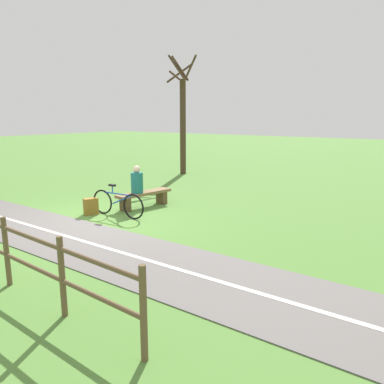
{
  "coord_description": "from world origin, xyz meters",
  "views": [
    {
      "loc": [
        5.95,
        7.15,
        2.6
      ],
      "look_at": [
        -1.26,
        2.12,
        0.79
      ],
      "focal_mm": 34.85,
      "sensor_mm": 36.0,
      "label": 1
    }
  ],
  "objects_px": {
    "backpack": "(91,206)",
    "bench": "(144,196)",
    "person_seated": "(137,181)",
    "bicycle": "(118,203)",
    "tree_mid_field": "(183,119)"
  },
  "relations": [
    {
      "from": "backpack",
      "to": "tree_mid_field",
      "type": "distance_m",
      "value": 7.83
    },
    {
      "from": "backpack",
      "to": "bench",
      "type": "bearing_deg",
      "value": 156.03
    },
    {
      "from": "backpack",
      "to": "tree_mid_field",
      "type": "height_order",
      "value": "tree_mid_field"
    },
    {
      "from": "bicycle",
      "to": "tree_mid_field",
      "type": "distance_m",
      "value": 7.81
    },
    {
      "from": "bench",
      "to": "person_seated",
      "type": "relative_size",
      "value": 2.3
    },
    {
      "from": "person_seated",
      "to": "backpack",
      "type": "relative_size",
      "value": 1.76
    },
    {
      "from": "person_seated",
      "to": "backpack",
      "type": "height_order",
      "value": "person_seated"
    },
    {
      "from": "bicycle",
      "to": "tree_mid_field",
      "type": "height_order",
      "value": "tree_mid_field"
    },
    {
      "from": "bench",
      "to": "backpack",
      "type": "height_order",
      "value": "bench"
    },
    {
      "from": "bench",
      "to": "backpack",
      "type": "relative_size",
      "value": 4.03
    },
    {
      "from": "bench",
      "to": "person_seated",
      "type": "distance_m",
      "value": 0.53
    },
    {
      "from": "backpack",
      "to": "tree_mid_field",
      "type": "xyz_separation_m",
      "value": [
        -7.17,
        -2.2,
        2.24
      ]
    },
    {
      "from": "bench",
      "to": "backpack",
      "type": "bearing_deg",
      "value": -13.45
    },
    {
      "from": "bench",
      "to": "backpack",
      "type": "xyz_separation_m",
      "value": [
        1.42,
        -0.63,
        -0.1
      ]
    },
    {
      "from": "bench",
      "to": "bicycle",
      "type": "distance_m",
      "value": 1.17
    }
  ]
}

